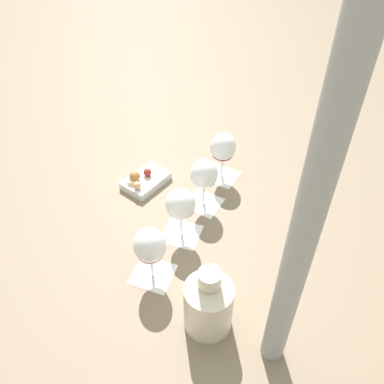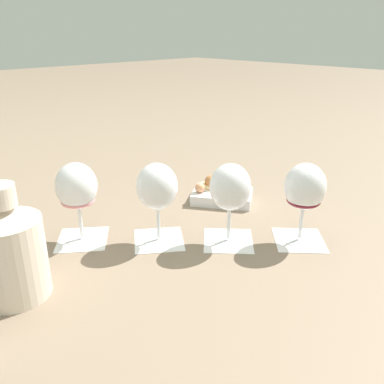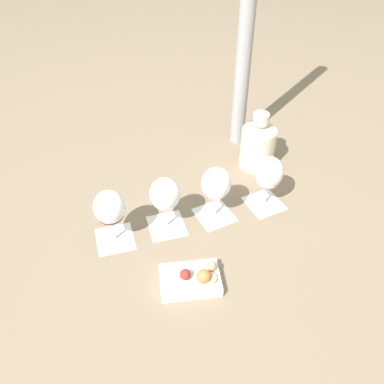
# 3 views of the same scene
# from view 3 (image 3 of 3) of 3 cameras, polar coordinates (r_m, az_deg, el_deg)

# --- Properties ---
(ground_plane) EXTENTS (8.00, 8.00, 0.00)m
(ground_plane) POSITION_cam_3_polar(r_m,az_deg,el_deg) (1.14, 0.01, -4.06)
(ground_plane) COLOR #7F6B56
(tasting_card_0) EXTENTS (0.14, 0.14, 0.00)m
(tasting_card_0) POSITION_cam_3_polar(r_m,az_deg,el_deg) (1.21, 10.08, -1.56)
(tasting_card_0) COLOR white
(tasting_card_0) RESTS_ON ground_plane
(tasting_card_1) EXTENTS (0.14, 0.14, 0.00)m
(tasting_card_1) POSITION_cam_3_polar(r_m,az_deg,el_deg) (1.16, 3.16, -3.21)
(tasting_card_1) COLOR white
(tasting_card_1) RESTS_ON ground_plane
(tasting_card_2) EXTENTS (0.14, 0.14, 0.00)m
(tasting_card_2) POSITION_cam_3_polar(r_m,az_deg,el_deg) (1.13, -3.57, -4.75)
(tasting_card_2) COLOR white
(tasting_card_2) RESTS_ON ground_plane
(tasting_card_3) EXTENTS (0.14, 0.14, 0.00)m
(tasting_card_3) POSITION_cam_3_polar(r_m,az_deg,el_deg) (1.11, -10.74, -6.49)
(tasting_card_3) COLOR white
(tasting_card_3) RESTS_ON ground_plane
(wine_glass_0) EXTENTS (0.08, 0.08, 0.16)m
(wine_glass_0) POSITION_cam_3_polar(r_m,az_deg,el_deg) (1.14, 10.71, 2.48)
(wine_glass_0) COLOR white
(wine_glass_0) RESTS_ON tasting_card_0
(wine_glass_1) EXTENTS (0.08, 0.08, 0.16)m
(wine_glass_1) POSITION_cam_3_polar(r_m,az_deg,el_deg) (1.09, 3.37, 0.90)
(wine_glass_1) COLOR white
(wine_glass_1) RESTS_ON tasting_card_1
(wine_glass_2) EXTENTS (0.08, 0.08, 0.16)m
(wine_glass_2) POSITION_cam_3_polar(r_m,az_deg,el_deg) (1.06, -3.81, -0.62)
(wine_glass_2) COLOR white
(wine_glass_2) RESTS_ON tasting_card_2
(wine_glass_3) EXTENTS (0.08, 0.08, 0.16)m
(wine_glass_3) POSITION_cam_3_polar(r_m,az_deg,el_deg) (1.04, -11.47, -2.40)
(wine_glass_3) COLOR white
(wine_glass_3) RESTS_ON tasting_card_3
(ceramic_vase) EXTENTS (0.11, 0.11, 0.19)m
(ceramic_vase) POSITION_cam_3_polar(r_m,az_deg,el_deg) (1.31, 9.25, 6.72)
(ceramic_vase) COLOR beige
(ceramic_vase) RESTS_ON ground_plane
(snack_dish) EXTENTS (0.17, 0.16, 0.06)m
(snack_dish) POSITION_cam_3_polar(r_m,az_deg,el_deg) (0.99, 0.05, -12.12)
(snack_dish) COLOR silver
(snack_dish) RESTS_ON ground_plane
(umbrella_pole) EXTENTS (0.05, 0.05, 0.85)m
(umbrella_pole) POSITION_cam_3_polar(r_m,az_deg,el_deg) (1.29, 7.74, 23.26)
(umbrella_pole) COLOR #99999E
(umbrella_pole) RESTS_ON ground_plane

